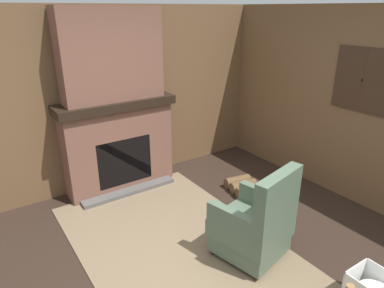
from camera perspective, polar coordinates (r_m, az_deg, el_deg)
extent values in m
plane|color=#2D2119|center=(3.45, 3.67, -21.00)|extent=(14.00, 14.00, 0.00)
cube|color=brown|center=(4.73, -13.78, 7.16)|extent=(0.06, 5.23, 2.39)
cube|color=brown|center=(4.55, 28.14, 4.60)|extent=(5.23, 0.06, 2.39)
cube|color=#382619|center=(4.52, 26.59, 9.51)|extent=(0.72, 0.02, 0.74)
cube|color=silver|center=(4.53, 26.66, 9.52)|extent=(0.68, 0.01, 0.70)
cube|color=#382619|center=(4.52, 26.58, 9.51)|extent=(0.02, 0.02, 0.70)
cube|color=#382619|center=(4.52, 26.58, 9.51)|extent=(0.68, 0.02, 0.02)
cube|color=brown|center=(4.73, -12.12, -0.73)|extent=(0.39, 1.44, 1.13)
cube|color=black|center=(4.65, -11.25, -2.80)|extent=(0.08, 0.75, 0.63)
cube|color=#565451|center=(4.73, -10.30, -7.80)|extent=(0.16, 1.29, 0.06)
cube|color=black|center=(4.53, -12.73, 6.55)|extent=(0.49, 1.54, 0.11)
cube|color=brown|center=(4.42, -13.41, 14.29)|extent=(0.34, 1.27, 1.12)
cube|color=#7A664C|center=(3.56, 0.31, -19.06)|extent=(3.53, 1.85, 0.01)
cube|color=#516651|center=(3.60, 9.54, -15.37)|extent=(0.72, 0.71, 0.24)
cube|color=#516651|center=(3.51, 9.70, -13.42)|extent=(0.76, 0.75, 0.18)
cube|color=#516651|center=(3.20, 14.05, -9.50)|extent=(0.25, 0.63, 0.58)
cube|color=#516651|center=(3.23, 6.92, -12.62)|extent=(0.58, 0.21, 0.20)
cube|color=#516651|center=(3.61, 12.00, -8.95)|extent=(0.58, 0.21, 0.20)
cylinder|color=#332319|center=(3.65, 3.60, -17.48)|extent=(0.06, 0.06, 0.06)
cylinder|color=#332319|center=(3.97, 8.32, -14.02)|extent=(0.06, 0.06, 0.06)
cylinder|color=#332319|center=(3.43, 10.68, -20.94)|extent=(0.06, 0.06, 0.06)
cylinder|color=#332319|center=(3.77, 14.98, -16.83)|extent=(0.06, 0.06, 0.06)
cylinder|color=brown|center=(4.86, 7.60, -6.18)|extent=(0.21, 0.39, 0.15)
cylinder|color=brown|center=(4.75, 8.54, -6.95)|extent=(0.21, 0.39, 0.15)
cylinder|color=brown|center=(4.64, 9.52, -7.75)|extent=(0.21, 0.39, 0.15)
cube|color=white|center=(3.42, 25.26, -19.98)|extent=(0.02, 0.32, 0.35)
ellipsoid|color=silver|center=(4.39, -19.36, 6.79)|extent=(0.09, 0.09, 0.10)
cylinder|color=white|center=(4.35, -19.61, 8.66)|extent=(0.05, 0.05, 0.19)
cube|color=black|center=(4.60, -11.22, 8.50)|extent=(0.17, 0.21, 0.14)
cube|color=silver|center=(4.52, -10.78, 8.40)|extent=(0.01, 0.04, 0.02)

